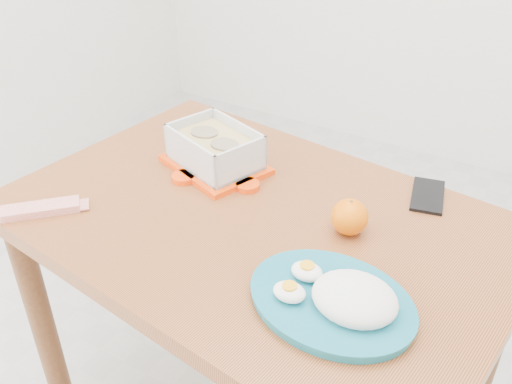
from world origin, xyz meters
The scene contains 6 objects.
dining_table centered at (-0.09, -0.09, 0.63)m, with size 1.14×0.83×0.75m.
food_container centered at (-0.28, 0.03, 0.80)m, with size 0.28×0.24×0.10m.
orange_fruit centered at (0.10, -0.05, 0.79)m, with size 0.07×0.07×0.07m, color orange.
rice_plate centered at (0.17, -0.26, 0.78)m, with size 0.33×0.33×0.08m.
candy_bar centered at (-0.50, -0.33, 0.76)m, with size 0.18×0.05×0.02m, color red.
smartphone centered at (0.20, 0.16, 0.75)m, with size 0.07×0.14×0.01m, color black.
Camera 1 is at (0.42, -0.94, 1.45)m, focal length 40.00 mm.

